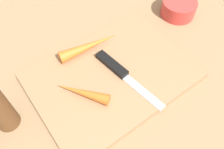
{
  "coord_description": "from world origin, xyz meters",
  "views": [
    {
      "loc": [
        0.18,
        0.24,
        0.45
      ],
      "look_at": [
        0.0,
        0.0,
        0.01
      ],
      "focal_mm": 37.18,
      "sensor_mm": 36.0,
      "label": 1
    }
  ],
  "objects_px": {
    "cutting_board": "(112,76)",
    "carrot_short": "(83,93)",
    "knife": "(116,68)",
    "small_bowl": "(179,8)",
    "carrot_long": "(91,45)"
  },
  "relations": [
    {
      "from": "cutting_board",
      "to": "knife",
      "type": "distance_m",
      "value": 0.02
    },
    {
      "from": "cutting_board",
      "to": "carrot_long",
      "type": "distance_m",
      "value": 0.1
    },
    {
      "from": "knife",
      "to": "carrot_long",
      "type": "height_order",
      "value": "carrot_long"
    },
    {
      "from": "knife",
      "to": "cutting_board",
      "type": "bearing_deg",
      "value": -73.51
    },
    {
      "from": "carrot_long",
      "to": "carrot_short",
      "type": "xyz_separation_m",
      "value": [
        0.09,
        0.1,
        -0.0
      ]
    },
    {
      "from": "knife",
      "to": "small_bowl",
      "type": "distance_m",
      "value": 0.27
    },
    {
      "from": "cutting_board",
      "to": "knife",
      "type": "height_order",
      "value": "knife"
    },
    {
      "from": "carrot_short",
      "to": "small_bowl",
      "type": "xyz_separation_m",
      "value": [
        -0.36,
        -0.07,
        -0.0
      ]
    },
    {
      "from": "knife",
      "to": "carrot_long",
      "type": "xyz_separation_m",
      "value": [
        0.01,
        -0.09,
        0.01
      ]
    },
    {
      "from": "carrot_long",
      "to": "carrot_short",
      "type": "distance_m",
      "value": 0.13
    },
    {
      "from": "knife",
      "to": "carrot_long",
      "type": "distance_m",
      "value": 0.09
    },
    {
      "from": "cutting_board",
      "to": "carrot_short",
      "type": "bearing_deg",
      "value": 4.98
    },
    {
      "from": "cutting_board",
      "to": "carrot_short",
      "type": "distance_m",
      "value": 0.09
    },
    {
      "from": "carrot_short",
      "to": "small_bowl",
      "type": "distance_m",
      "value": 0.37
    },
    {
      "from": "knife",
      "to": "carrot_short",
      "type": "distance_m",
      "value": 0.1
    }
  ]
}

